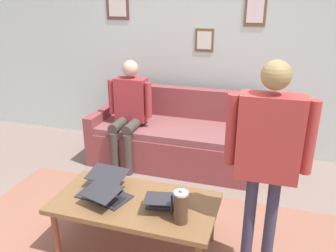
% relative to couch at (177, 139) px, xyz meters
% --- Properties ---
extents(ground_plane, '(7.68, 7.68, 0.00)m').
position_rel_couch_xyz_m(ground_plane, '(-0.16, 1.60, -0.31)').
color(ground_plane, '#7C6B60').
extents(back_wall, '(7.04, 0.11, 2.70)m').
position_rel_couch_xyz_m(back_wall, '(-0.16, -0.60, 1.04)').
color(back_wall, silver).
rests_on(back_wall, ground_plane).
extents(couch, '(2.06, 0.86, 0.88)m').
position_rel_couch_xyz_m(couch, '(0.00, 0.00, 0.00)').
color(couch, brown).
rests_on(couch, ground_plane).
extents(coffee_table, '(1.30, 0.67, 0.45)m').
position_rel_couch_xyz_m(coffee_table, '(-0.12, 1.65, 0.10)').
color(coffee_table, brown).
rests_on(coffee_table, ground_plane).
extents(laptop_left, '(0.36, 0.39, 0.15)m').
position_rel_couch_xyz_m(laptop_left, '(0.08, 1.71, 0.20)').
color(laptop_left, '#28282D').
rests_on(laptop_left, coffee_table).
extents(laptop_center, '(0.37, 0.37, 0.12)m').
position_rel_couch_xyz_m(laptop_center, '(-0.38, 1.64, 0.19)').
color(laptop_center, '#28282D').
rests_on(laptop_center, coffee_table).
extents(laptop_right, '(0.35, 0.38, 0.14)m').
position_rel_couch_xyz_m(laptop_right, '(0.19, 1.60, 0.19)').
color(laptop_right, '#28282D').
rests_on(laptop_right, coffee_table).
extents(french_press, '(0.13, 0.11, 0.27)m').
position_rel_couch_xyz_m(french_press, '(-0.54, 1.80, 0.27)').
color(french_press, '#4C3323').
rests_on(french_press, coffee_table).
extents(person_standing, '(0.57, 0.19, 1.62)m').
position_rel_couch_xyz_m(person_standing, '(-1.08, 1.63, 0.73)').
color(person_standing, '#37344A').
rests_on(person_standing, ground_plane).
extents(person_seated, '(0.55, 0.51, 1.28)m').
position_rel_couch_xyz_m(person_seated, '(0.53, 0.23, 0.42)').
color(person_seated, '#3D3731').
rests_on(person_seated, ground_plane).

